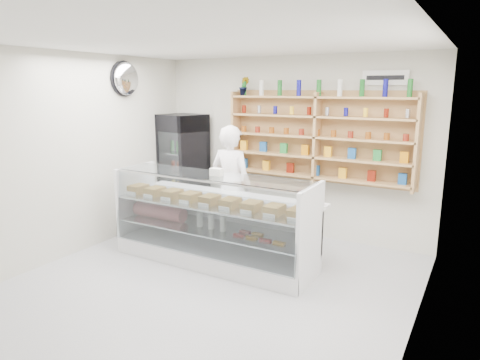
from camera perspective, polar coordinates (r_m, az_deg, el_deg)
The scene contains 8 objects.
room at distance 4.69m, azimuth -5.59°, elevation 0.88°, with size 5.00×5.00×5.00m.
display_counter at distance 5.83m, azimuth -3.47°, elevation -7.65°, with size 2.78×0.83×1.21m.
shop_worker at distance 6.30m, azimuth -1.19°, elevation -0.80°, with size 0.66×0.43×1.80m, color white.
drinks_cooler at distance 7.54m, azimuth -7.53°, elevation 1.59°, with size 0.80×0.78×1.87m.
wall_shelving at distance 6.49m, azimuth 10.23°, elevation 5.63°, with size 2.84×0.28×1.33m.
potted_plant at distance 6.98m, azimuth 0.55°, elevation 12.41°, with size 0.16×0.13×0.29m, color #1E6626.
security_mirror at distance 6.92m, azimuth -14.90°, elevation 12.92°, with size 0.15×0.50×0.50m, color silver.
wall_sign at distance 6.34m, azimuth 18.81°, elevation 12.79°, with size 0.62×0.03×0.20m, color white.
Camera 1 is at (2.68, -3.73, 2.32)m, focal length 32.00 mm.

